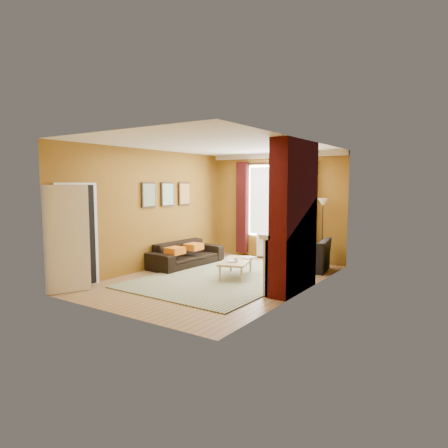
{
  "coord_description": "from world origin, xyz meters",
  "views": [
    {
      "loc": [
        4.71,
        -6.82,
        2.02
      ],
      "look_at": [
        0.0,
        0.25,
        1.15
      ],
      "focal_mm": 32.0,
      "sensor_mm": 36.0,
      "label": 1
    }
  ],
  "objects_px": {
    "coffee_table": "(236,262)",
    "sofa": "(186,254)",
    "armchair": "(303,255)",
    "wicker_stool": "(280,253)",
    "floor_lamp": "(323,213)"
  },
  "relations": [
    {
      "from": "sofa",
      "to": "wicker_stool",
      "type": "bearing_deg",
      "value": -44.26
    },
    {
      "from": "coffee_table",
      "to": "floor_lamp",
      "type": "xyz_separation_m",
      "value": [
        1.16,
        2.06,
        0.97
      ]
    },
    {
      "from": "wicker_stool",
      "to": "sofa",
      "type": "bearing_deg",
      "value": -138.2
    },
    {
      "from": "coffee_table",
      "to": "wicker_stool",
      "type": "bearing_deg",
      "value": 67.46
    },
    {
      "from": "armchair",
      "to": "floor_lamp",
      "type": "distance_m",
      "value": 1.13
    },
    {
      "from": "armchair",
      "to": "coffee_table",
      "type": "relative_size",
      "value": 0.91
    },
    {
      "from": "armchair",
      "to": "floor_lamp",
      "type": "bearing_deg",
      "value": -121.46
    },
    {
      "from": "sofa",
      "to": "coffee_table",
      "type": "xyz_separation_m",
      "value": [
        1.67,
        -0.37,
        0.04
      ]
    },
    {
      "from": "coffee_table",
      "to": "sofa",
      "type": "bearing_deg",
      "value": 147.88
    },
    {
      "from": "sofa",
      "to": "coffee_table",
      "type": "distance_m",
      "value": 1.71
    },
    {
      "from": "wicker_stool",
      "to": "floor_lamp",
      "type": "height_order",
      "value": "floor_lamp"
    },
    {
      "from": "wicker_stool",
      "to": "floor_lamp",
      "type": "relative_size",
      "value": 0.3
    },
    {
      "from": "armchair",
      "to": "floor_lamp",
      "type": "relative_size",
      "value": 0.69
    },
    {
      "from": "sofa",
      "to": "wicker_stool",
      "type": "relative_size",
      "value": 4.06
    },
    {
      "from": "coffee_table",
      "to": "floor_lamp",
      "type": "relative_size",
      "value": 0.75
    }
  ]
}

